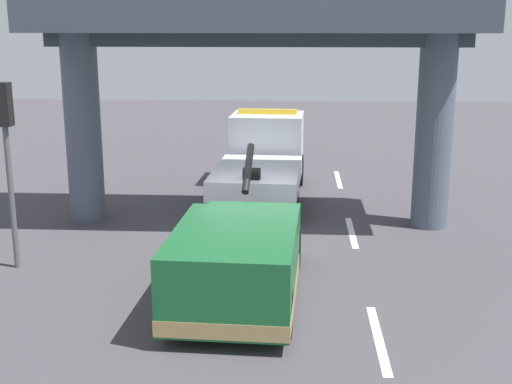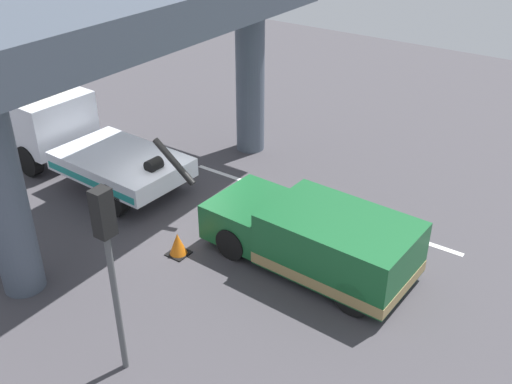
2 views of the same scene
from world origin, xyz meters
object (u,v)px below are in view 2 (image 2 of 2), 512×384
object	(u,v)px
traffic_light_near	(107,243)
traffic_cone_orange	(178,245)
towed_van_green	(318,239)
tow_truck_white	(78,138)

from	to	relation	value
traffic_light_near	traffic_cone_orange	xyz separation A→B (m)	(1.62, -3.44, -2.64)
towed_van_green	traffic_cone_orange	world-z (taller)	towed_van_green
traffic_light_near	traffic_cone_orange	bearing A→B (deg)	-64.73
towed_van_green	tow_truck_white	bearing A→B (deg)	-0.23
tow_truck_white	traffic_light_near	size ratio (longest dim) A/B	1.82
tow_truck_white	traffic_light_near	distance (m)	8.79
tow_truck_white	towed_van_green	size ratio (longest dim) A/B	1.38
traffic_cone_orange	tow_truck_white	bearing A→B (deg)	-16.44
traffic_cone_orange	traffic_light_near	bearing A→B (deg)	115.27
tow_truck_white	towed_van_green	xyz separation A→B (m)	(-8.47, 0.03, -0.42)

